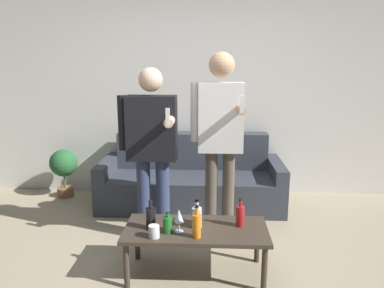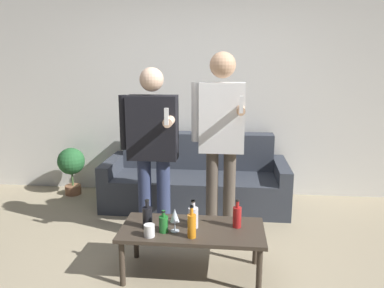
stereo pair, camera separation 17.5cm
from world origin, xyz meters
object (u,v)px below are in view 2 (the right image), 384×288
Objects in this scene: coffee_table at (192,233)px; person_standing_left at (152,142)px; couch at (196,180)px; bottle_orange at (193,217)px; person_standing_right at (221,131)px.

coffee_table is 0.95m from person_standing_left.
couch is 9.40× the size of bottle_orange.
coffee_table is 0.99m from person_standing_right.
bottle_orange is at bearing -105.95° from person_standing_right.
person_standing_left reaches higher than coffee_table.
bottle_orange reaches higher than coffee_table.
couch reaches higher than bottle_orange.
person_standing_left is at bearing 126.50° from bottle_orange.
couch is 1.88× the size of coffee_table.
bottle_orange is at bearing -85.54° from couch.
person_standing_right is at bearing 6.67° from person_standing_left.
couch is 1.19m from person_standing_right.
person_standing_left reaches higher than bottle_orange.
person_standing_right is (0.63, 0.07, 0.11)m from person_standing_left.
person_standing_right is at bearing 74.00° from coffee_table.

